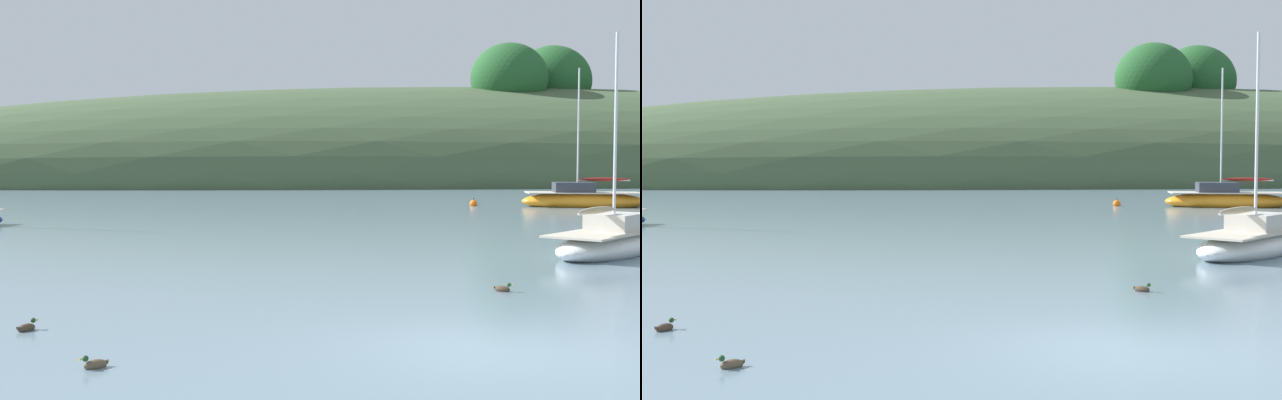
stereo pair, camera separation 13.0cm
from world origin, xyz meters
The scene contains 8 objects.
ground_plane centered at (0.00, 0.00, 0.00)m, with size 400.00×400.00×0.00m, color slate.
far_shoreline_hill centered at (25.20, 72.84, 0.15)m, with size 150.00×36.00×23.41m.
sailboat_teal_outer centered at (7.52, 11.44, 0.36)m, with size 5.67×5.27×6.78m.
sailboat_white_near centered at (16.39, 32.65, 0.41)m, with size 7.07×3.84×7.88m.
mooring_buoy_outer centered at (10.66, 34.25, 0.12)m, with size 0.44×0.44×0.54m.
duck_lead centered at (2.04, 5.35, 0.05)m, with size 0.38×0.35×0.24m.
duck_lone_right centered at (-5.95, -0.31, 0.05)m, with size 0.40×0.32×0.24m.
duck_lone_left centered at (-7.42, 2.46, 0.05)m, with size 0.36×0.38×0.24m.
Camera 2 is at (-4.30, -12.63, 3.04)m, focal length 48.47 mm.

